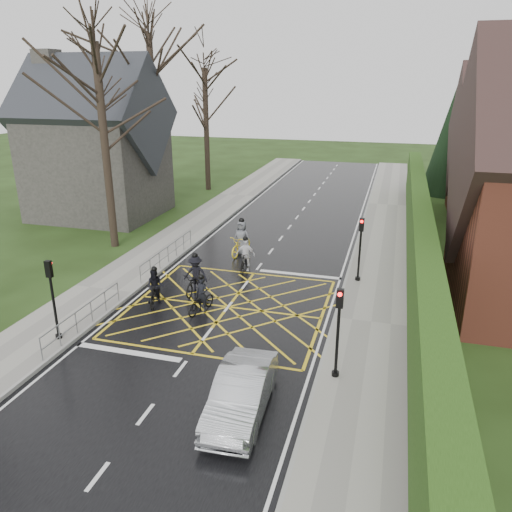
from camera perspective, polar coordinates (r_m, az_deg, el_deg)
The scene contains 22 objects.
ground at distance 21.49m, azimuth -3.21°, elevation -5.84°, with size 120.00×120.00×0.00m, color black.
road at distance 21.49m, azimuth -3.21°, elevation -5.83°, with size 9.00×80.00×0.01m, color black.
sidewalk_right at distance 20.48m, azimuth 13.03°, elevation -7.49°, with size 3.00×80.00×0.15m, color gray.
sidewalk_left at distance 23.94m, azimuth -16.96°, elevation -3.75°, with size 3.00×80.00×0.15m, color gray.
stone_wall at distance 25.92m, azimuth 17.73°, elevation -1.36°, with size 0.50×38.00×0.70m, color slate.
hedge at distance 25.37m, azimuth 18.14°, elevation 2.33°, with size 0.90×38.00×2.80m, color #1A390F.
conifer at distance 44.71m, azimuth 21.83°, elevation 12.93°, with size 4.60×4.60×10.00m.
church at distance 36.52m, azimuth -17.88°, elevation 12.02°, with size 8.80×7.80×11.00m.
tree_near at distance 28.79m, azimuth -17.32°, elevation 16.21°, with size 9.24×9.24×11.44m.
tree_mid at distance 36.22m, azimuth -11.79°, elevation 18.38°, with size 10.08×10.08×12.48m.
tree_far at distance 43.29m, azimuth -5.79°, elevation 16.93°, with size 8.40×8.40×10.40m.
railing_south at distance 20.33m, azimuth -19.12°, elevation -6.12°, with size 0.05×5.04×1.03m.
railing_north at distance 26.29m, azimuth -10.04°, elevation 0.62°, with size 0.05×6.04×1.03m.
traffic_light_ne at distance 23.78m, azimuth 11.77°, elevation 0.66°, with size 0.24×0.31×3.21m.
traffic_light_se at distance 16.07m, azimuth 9.32°, elevation -8.83°, with size 0.24×0.31×3.21m.
traffic_light_sw at distance 19.51m, azimuth -22.13°, elevation -4.77°, with size 0.24×0.31×3.21m.
cyclist_rear at distance 20.96m, azimuth -6.25°, elevation -5.00°, with size 1.01×1.81×1.67m.
cyclist_back at distance 21.93m, azimuth -11.46°, elevation -3.82°, with size 0.88×1.78×1.72m.
cyclist_mid at distance 22.78m, azimuth -6.94°, elevation -2.52°, with size 1.12×1.95×1.90m.
cyclist_front at distance 25.16m, azimuth -1.24°, elevation -0.25°, with size 0.99×1.83×1.81m.
cyclist_lead at distance 27.43m, azimuth -1.67°, elevation 1.60°, with size 1.08×2.25×2.09m.
car at distance 14.95m, azimuth -1.71°, elevation -15.37°, with size 1.44×4.13×1.36m, color #AFB2B6.
Camera 1 is at (6.40, -18.29, 9.29)m, focal length 35.00 mm.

